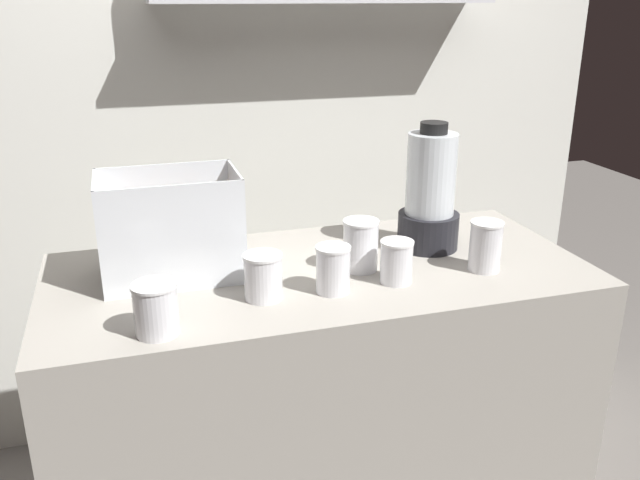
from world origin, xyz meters
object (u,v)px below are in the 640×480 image
Objects in this scene: juice_cup_mango_left at (263,278)px; juice_cup_mango_middle at (333,271)px; carrot_display_bin at (173,246)px; blender_pitcher at (430,197)px; juice_cup_carrot_far_left at (156,311)px; juice_cup_mango_far_right at (396,263)px; juice_cup_pomegranate_rightmost at (485,249)px; juice_cup_mango_right at (361,248)px.

juice_cup_mango_left is 0.17m from juice_cup_mango_middle.
juice_cup_mango_middle is (0.36, -0.21, -0.03)m from carrot_display_bin.
blender_pitcher reaches higher than carrot_display_bin.
juice_cup_mango_middle is at bearing 12.84° from juice_cup_carrot_far_left.
juice_cup_mango_far_right is 0.25m from juice_cup_pomegranate_rightmost.
juice_cup_carrot_far_left is (-0.06, -0.30, -0.03)m from carrot_display_bin.
carrot_display_bin is at bearing 149.67° from juice_cup_mango_middle.
juice_cup_mango_right is 1.24× the size of juice_cup_mango_far_right.
juice_cup_mango_left is 0.83× the size of juice_cup_mango_right.
juice_cup_mango_right is at bearing -157.41° from blender_pitcher.
juice_cup_mango_left is (0.25, 0.11, -0.00)m from juice_cup_carrot_far_left.
juice_cup_carrot_far_left is 0.60m from juice_cup_mango_far_right.
juice_cup_mango_far_right is (-0.18, -0.20, -0.10)m from blender_pitcher.
carrot_display_bin reaches higher than juice_cup_mango_left.
carrot_display_bin reaches higher than juice_cup_pomegranate_rightmost.
blender_pitcher is at bearing 0.15° from carrot_display_bin.
juice_cup_mango_right is at bearing 45.11° from juice_cup_mango_middle.
blender_pitcher reaches higher than juice_cup_mango_middle.
blender_pitcher is 0.56m from juice_cup_mango_left.
juice_cup_mango_left is at bearing 176.34° from juice_cup_mango_middle.
juice_cup_mango_left is at bearing 22.91° from juice_cup_carrot_far_left.
juice_cup_carrot_far_left is 0.57m from juice_cup_mango_right.
juice_cup_pomegranate_rightmost is (0.77, -0.19, -0.02)m from carrot_display_bin.
juice_cup_mango_middle is at bearing -177.87° from juice_cup_pomegranate_rightmost.
blender_pitcher is 2.71× the size of juice_cup_pomegranate_rightmost.
blender_pitcher is at bearing 21.71° from juice_cup_carrot_far_left.
juice_cup_mango_middle is 0.88× the size of juice_cup_pomegranate_rightmost.
juice_cup_mango_right is (0.53, 0.21, 0.01)m from juice_cup_carrot_far_left.
carrot_display_bin is 0.56m from juice_cup_mango_far_right.
carrot_display_bin is at bearing -179.85° from blender_pitcher.
juice_cup_mango_middle is 1.07× the size of juice_cup_mango_far_right.
juice_cup_mango_far_right is (0.59, 0.10, -0.00)m from juice_cup_carrot_far_left.
juice_cup_mango_left is 0.85× the size of juice_cup_pomegranate_rightmost.
juice_cup_mango_middle reaches higher than juice_cup_mango_far_right.
juice_cup_pomegranate_rightmost reaches higher than juice_cup_mango_left.
juice_cup_mango_far_right is at bearing -20.86° from carrot_display_bin.
carrot_display_bin is 0.80m from juice_cup_pomegranate_rightmost.
juice_cup_pomegranate_rightmost is at bearing 7.57° from juice_cup_carrot_far_left.
carrot_display_bin is at bearing 133.61° from juice_cup_mango_left.
blender_pitcher is 0.42m from juice_cup_mango_middle.
juice_cup_carrot_far_left is at bearing -169.92° from juice_cup_mango_far_right.
blender_pitcher is at bearing 48.05° from juice_cup_mango_far_right.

